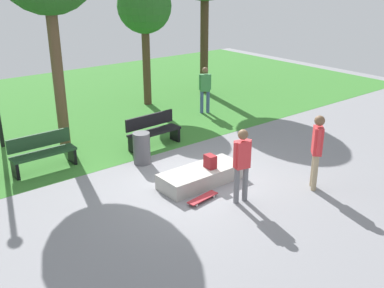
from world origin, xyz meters
TOP-DOWN VIEW (x-y plane):
  - ground_plane at (0.00, 0.00)m, footprint 28.00×28.00m
  - grass_lawn at (0.00, 8.04)m, footprint 26.60×11.93m
  - concrete_ledge at (0.05, -0.06)m, footprint 2.06×0.83m
  - backpack_on_ledge at (0.26, -0.14)m, footprint 0.22×0.29m
  - skater_performing_trick at (0.14, -1.29)m, footprint 0.42×0.26m
  - skater_watching at (1.91, -1.87)m, footprint 0.37×0.37m
  - skateboard_by_ledge at (-0.48, -0.76)m, footprint 0.82×0.31m
  - park_bench_far_right at (0.51, 2.64)m, footprint 1.62×0.54m
  - park_bench_near_path at (-2.55, 3.03)m, footprint 1.60×0.48m
  - tree_slender_maple at (2.78, 6.39)m, footprint 1.91×1.91m
  - trash_bin at (-0.41, 1.80)m, footprint 0.44×0.44m
  - pedestrian_with_backpack at (3.74, 4.21)m, footprint 0.42×0.44m

SIDE VIEW (x-z plane):
  - ground_plane at x=0.00m, z-range 0.00..0.00m
  - grass_lawn at x=0.00m, z-range 0.00..0.01m
  - skateboard_by_ledge at x=-0.48m, z-range 0.02..0.10m
  - concrete_ledge at x=0.05m, z-range 0.00..0.36m
  - trash_bin at x=-0.41m, z-range 0.00..0.84m
  - park_bench_far_right at x=0.51m, z-range 0.03..0.94m
  - park_bench_near_path at x=-2.55m, z-range 0.03..0.94m
  - backpack_on_ledge at x=0.26m, z-range 0.36..0.68m
  - skater_performing_trick at x=0.14m, z-range 0.14..1.80m
  - pedestrian_with_backpack at x=3.74m, z-range 0.16..1.78m
  - skater_watching at x=1.91m, z-range 0.15..1.91m
  - tree_slender_maple at x=2.78m, z-range 1.23..5.73m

